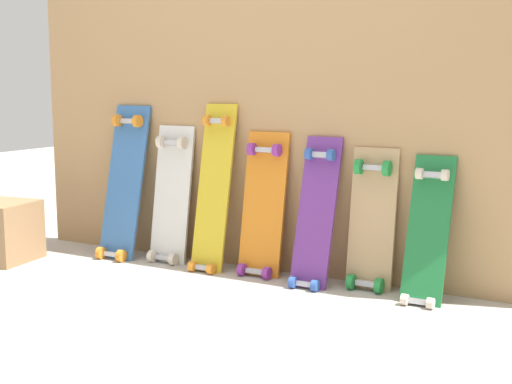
{
  "coord_description": "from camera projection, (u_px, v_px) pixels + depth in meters",
  "views": [
    {
      "loc": [
        1.6,
        -3.0,
        0.93
      ],
      "look_at": [
        0.0,
        -0.07,
        0.41
      ],
      "focal_mm": 49.35,
      "sensor_mm": 36.0,
      "label": 1
    }
  ],
  "objects": [
    {
      "name": "skateboard_natural",
      "position": [
        371.0,
        226.0,
        3.18
      ],
      "size": [
        0.21,
        0.16,
        0.7
      ],
      "color": "tan",
      "rests_on": "ground"
    },
    {
      "name": "skateboard_blue",
      "position": [
        123.0,
        188.0,
        3.77
      ],
      "size": [
        0.22,
        0.27,
        0.88
      ],
      "color": "#386BAD",
      "rests_on": "ground"
    },
    {
      "name": "skateboard_green",
      "position": [
        427.0,
        238.0,
        3.0
      ],
      "size": [
        0.18,
        0.26,
        0.7
      ],
      "color": "#1E7238",
      "rests_on": "ground"
    },
    {
      "name": "skateboard_purple",
      "position": [
        315.0,
        219.0,
        3.25
      ],
      "size": [
        0.18,
        0.26,
        0.75
      ],
      "color": "#6B338C",
      "rests_on": "ground"
    },
    {
      "name": "skateboard_white",
      "position": [
        171.0,
        200.0,
        3.68
      ],
      "size": [
        0.22,
        0.19,
        0.77
      ],
      "color": "silver",
      "rests_on": "ground"
    },
    {
      "name": "skateboard_orange",
      "position": [
        263.0,
        211.0,
        3.42
      ],
      "size": [
        0.22,
        0.2,
        0.76
      ],
      "color": "orange",
      "rests_on": "ground"
    },
    {
      "name": "plywood_wall_panel",
      "position": [
        270.0,
        97.0,
        3.43
      ],
      "size": [
        2.84,
        0.04,
        1.72
      ],
      "primitive_type": "cube",
      "color": "tan",
      "rests_on": "ground"
    },
    {
      "name": "skateboard_yellow",
      "position": [
        213.0,
        194.0,
        3.52
      ],
      "size": [
        0.18,
        0.24,
        0.9
      ],
      "color": "gold",
      "rests_on": "ground"
    },
    {
      "name": "ground_plane",
      "position": [
        263.0,
        272.0,
        3.5
      ],
      "size": [
        12.0,
        12.0,
        0.0
      ],
      "primitive_type": "plane",
      "color": "#B2AAA0"
    },
    {
      "name": "wooden_crate",
      "position": [
        2.0,
        231.0,
        3.7
      ],
      "size": [
        0.35,
        0.35,
        0.31
      ],
      "primitive_type": "cube",
      "rotation": [
        0.0,
        0.0,
        0.12
      ],
      "color": "#99724C",
      "rests_on": "ground"
    }
  ]
}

